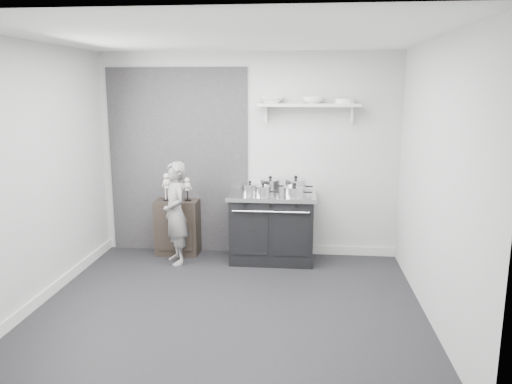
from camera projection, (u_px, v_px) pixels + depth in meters
ground at (229, 306)px, 5.20m from camera, size 4.00×4.00×0.00m
room_shell at (221, 148)px, 5.02m from camera, size 4.02×3.62×2.71m
wall_shelf at (309, 106)px, 6.35m from camera, size 1.30×0.26×0.24m
stove at (272, 227)px, 6.51m from camera, size 1.12×0.70×0.90m
side_cabinet at (178, 227)px, 6.78m from camera, size 0.58×0.34×0.75m
child at (176, 213)px, 6.37m from camera, size 0.52×0.58×1.33m
pot_front_left at (250, 189)px, 6.34m from camera, size 0.31×0.22×0.18m
pot_back_left at (270, 185)px, 6.53m from camera, size 0.35×0.26×0.21m
pot_back_right at (296, 186)px, 6.49m from camera, size 0.36×0.28×0.22m
pot_front_right at (294, 191)px, 6.24m from camera, size 0.36×0.27×0.17m
pot_front_center at (263, 191)px, 6.24m from camera, size 0.29×0.20×0.17m
skeleton_full at (167, 185)px, 6.68m from camera, size 0.12×0.08×0.42m
skeleton_torso at (187, 188)px, 6.66m from camera, size 0.10×0.06×0.36m
bowl_large at (272, 100)px, 6.37m from camera, size 0.31×0.31×0.08m
bowl_small at (313, 100)px, 6.32m from camera, size 0.26×0.26×0.08m
plate_stack at (345, 101)px, 6.29m from camera, size 0.26×0.26×0.06m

